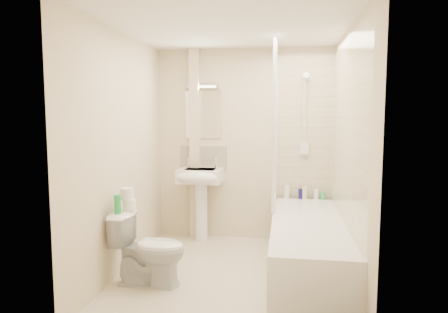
# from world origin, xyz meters

# --- Properties ---
(floor) EXTENTS (2.50, 2.50, 0.00)m
(floor) POSITION_xyz_m (0.00, 0.00, 0.00)
(floor) COLOR beige
(floor) RESTS_ON ground
(wall_back) EXTENTS (2.20, 0.02, 2.40)m
(wall_back) POSITION_xyz_m (0.00, 1.25, 1.20)
(wall_back) COLOR beige
(wall_back) RESTS_ON ground
(wall_left) EXTENTS (0.02, 2.50, 2.40)m
(wall_left) POSITION_xyz_m (-1.10, 0.00, 1.20)
(wall_left) COLOR beige
(wall_left) RESTS_ON ground
(wall_right) EXTENTS (0.02, 2.50, 2.40)m
(wall_right) POSITION_xyz_m (1.10, 0.00, 1.20)
(wall_right) COLOR beige
(wall_right) RESTS_ON ground
(ceiling) EXTENTS (2.20, 2.50, 0.02)m
(ceiling) POSITION_xyz_m (0.00, 0.00, 2.40)
(ceiling) COLOR white
(ceiling) RESTS_ON wall_back
(tile_back) EXTENTS (0.70, 0.01, 1.75)m
(tile_back) POSITION_xyz_m (0.75, 1.24, 1.42)
(tile_back) COLOR beige
(tile_back) RESTS_ON wall_back
(tile_right) EXTENTS (0.01, 2.10, 1.75)m
(tile_right) POSITION_xyz_m (1.09, 0.10, 1.42)
(tile_right) COLOR beige
(tile_right) RESTS_ON wall_right
(pipe_boxing) EXTENTS (0.12, 0.12, 2.40)m
(pipe_boxing) POSITION_xyz_m (-0.62, 1.19, 1.20)
(pipe_boxing) COLOR beige
(pipe_boxing) RESTS_ON ground
(splashback) EXTENTS (0.60, 0.02, 0.30)m
(splashback) POSITION_xyz_m (-0.52, 1.24, 1.03)
(splashback) COLOR beige
(splashback) RESTS_ON wall_back
(mirror) EXTENTS (0.46, 0.01, 0.60)m
(mirror) POSITION_xyz_m (-0.52, 1.24, 1.58)
(mirror) COLOR white
(mirror) RESTS_ON wall_back
(strip_light) EXTENTS (0.42, 0.07, 0.07)m
(strip_light) POSITION_xyz_m (-0.52, 1.22, 1.95)
(strip_light) COLOR silver
(strip_light) RESTS_ON wall_back
(bathtub) EXTENTS (0.70, 2.10, 0.55)m
(bathtub) POSITION_xyz_m (0.75, 0.10, 0.29)
(bathtub) COLOR white
(bathtub) RESTS_ON ground
(shower_screen) EXTENTS (0.04, 0.92, 1.80)m
(shower_screen) POSITION_xyz_m (0.40, 0.80, 1.45)
(shower_screen) COLOR white
(shower_screen) RESTS_ON bathtub
(shower_fixture) EXTENTS (0.10, 0.16, 0.99)m
(shower_fixture) POSITION_xyz_m (0.75, 1.19, 1.55)
(shower_fixture) COLOR white
(shower_fixture) RESTS_ON wall_back
(pedestal_sink) EXTENTS (0.54, 0.49, 1.04)m
(pedestal_sink) POSITION_xyz_m (-0.52, 1.01, 0.73)
(pedestal_sink) COLOR white
(pedestal_sink) RESTS_ON ground
(bottle_white_a) EXTENTS (0.06, 0.06, 0.16)m
(bottle_white_a) POSITION_xyz_m (0.55, 1.16, 0.63)
(bottle_white_a) COLOR white
(bottle_white_a) RESTS_ON bathtub
(bottle_blue) EXTENTS (0.06, 0.06, 0.12)m
(bottle_blue) POSITION_xyz_m (0.72, 1.16, 0.61)
(bottle_blue) COLOR #121250
(bottle_blue) RESTS_ON bathtub
(bottle_cream) EXTENTS (0.07, 0.07, 0.15)m
(bottle_cream) POSITION_xyz_m (0.76, 1.16, 0.63)
(bottle_cream) COLOR beige
(bottle_cream) RESTS_ON bathtub
(bottle_white_b) EXTENTS (0.05, 0.05, 0.13)m
(bottle_white_b) POSITION_xyz_m (0.90, 1.16, 0.61)
(bottle_white_b) COLOR white
(bottle_white_b) RESTS_ON bathtub
(bottle_green) EXTENTS (0.06, 0.06, 0.09)m
(bottle_green) POSITION_xyz_m (0.98, 1.16, 0.60)
(bottle_green) COLOR #31C05A
(bottle_green) RESTS_ON bathtub
(toilet) EXTENTS (0.41, 0.68, 0.68)m
(toilet) POSITION_xyz_m (-0.72, -0.31, 0.34)
(toilet) COLOR white
(toilet) RESTS_ON ground
(toilet_roll_lower) EXTENTS (0.12, 0.12, 0.10)m
(toilet_roll_lower) POSITION_xyz_m (-0.93, -0.25, 0.73)
(toilet_roll_lower) COLOR white
(toilet_roll_lower) RESTS_ON toilet
(toilet_roll_upper) EXTENTS (0.12, 0.12, 0.11)m
(toilet_roll_upper) POSITION_xyz_m (-0.95, -0.25, 0.84)
(toilet_roll_upper) COLOR white
(toilet_roll_upper) RESTS_ON toilet_roll_lower
(green_bottle) EXTENTS (0.06, 0.06, 0.17)m
(green_bottle) POSITION_xyz_m (-0.98, -0.39, 0.77)
(green_bottle) COLOR green
(green_bottle) RESTS_ON toilet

